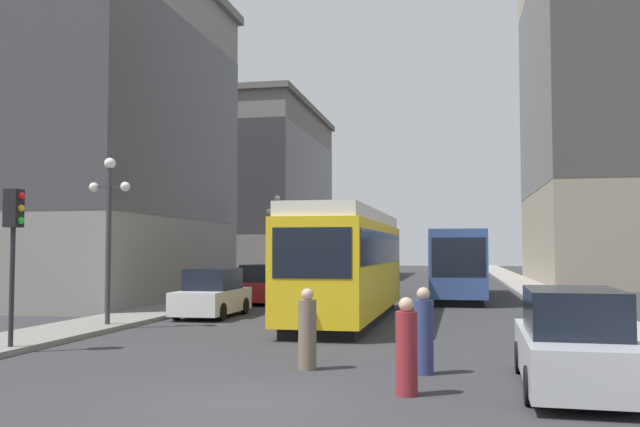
# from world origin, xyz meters

# --- Properties ---
(ground_plane) EXTENTS (200.00, 200.00, 0.00)m
(ground_plane) POSITION_xyz_m (0.00, 0.00, 0.00)
(ground_plane) COLOR #303033
(sidewalk_left) EXTENTS (2.55, 120.00, 0.15)m
(sidewalk_left) POSITION_xyz_m (-8.14, 40.00, 0.07)
(sidewalk_left) COLOR gray
(sidewalk_left) RESTS_ON ground
(sidewalk_right) EXTENTS (2.55, 120.00, 0.15)m
(sidewalk_right) POSITION_xyz_m (8.14, 40.00, 0.07)
(sidewalk_right) COLOR gray
(sidewalk_right) RESTS_ON ground
(streetcar) EXTENTS (2.71, 12.36, 3.89)m
(streetcar) POSITION_xyz_m (-0.31, 13.36, 2.10)
(streetcar) COLOR black
(streetcar) RESTS_ON ground
(transit_bus) EXTENTS (2.62, 12.93, 3.45)m
(transit_bus) POSITION_xyz_m (3.57, 25.94, 1.95)
(transit_bus) COLOR black
(transit_bus) RESTS_ON ground
(parked_car_left_near) EXTENTS (2.09, 5.03, 1.82)m
(parked_car_left_near) POSITION_xyz_m (-5.56, 20.83, 0.84)
(parked_car_left_near) COLOR black
(parked_car_left_near) RESTS_ON ground
(parked_car_left_mid) EXTENTS (1.89, 4.32, 1.82)m
(parked_car_left_mid) POSITION_xyz_m (-5.57, 13.79, 0.84)
(parked_car_left_mid) COLOR black
(parked_car_left_mid) RESTS_ON ground
(parked_car_right_far) EXTENTS (2.01, 4.94, 1.82)m
(parked_car_right_far) POSITION_xyz_m (5.57, 2.16, 0.84)
(parked_car_right_far) COLOR black
(parked_car_right_far) RESTS_ON ground
(parked_car_left_far) EXTENTS (1.97, 4.98, 1.82)m
(parked_car_left_far) POSITION_xyz_m (-5.57, 28.27, 0.84)
(parked_car_left_far) COLOR black
(parked_car_left_far) RESTS_ON ground
(pedestrian_crossing_near) EXTENTS (0.38, 0.38, 1.70)m
(pedestrian_crossing_near) POSITION_xyz_m (2.64, 1.08, 0.79)
(pedestrian_crossing_near) COLOR maroon
(pedestrian_crossing_near) RESTS_ON ground
(pedestrian_crossing_far) EXTENTS (0.39, 0.39, 1.76)m
(pedestrian_crossing_far) POSITION_xyz_m (2.84, 3.20, 0.82)
(pedestrian_crossing_far) COLOR navy
(pedestrian_crossing_far) RESTS_ON ground
(pedestrian_on_sidewalk) EXTENTS (0.38, 0.38, 1.71)m
(pedestrian_on_sidewalk) POSITION_xyz_m (0.40, 3.26, 0.80)
(pedestrian_on_sidewalk) COLOR #6B5B4C
(pedestrian_on_sidewalk) RESTS_ON ground
(traffic_light_near_left) EXTENTS (0.47, 0.36, 3.88)m
(traffic_light_near_left) POSITION_xyz_m (-7.25, 4.18, 3.14)
(traffic_light_near_left) COLOR #232328
(traffic_light_near_left) RESTS_ON sidewalk_left
(lamp_post_left_near) EXTENTS (1.41, 0.36, 5.35)m
(lamp_post_left_near) POSITION_xyz_m (-7.47, 9.33, 3.67)
(lamp_post_left_near) COLOR #333338
(lamp_post_left_near) RESTS_ON sidewalk_left
(lamp_post_left_far) EXTENTS (1.41, 0.36, 5.76)m
(lamp_post_left_far) POSITION_xyz_m (-7.47, 30.45, 3.92)
(lamp_post_left_far) COLOR #333338
(lamp_post_left_far) RESTS_ON sidewalk_left
(building_left_corner) EXTENTS (11.91, 16.25, 16.71)m
(building_left_corner) POSITION_xyz_m (-15.07, 20.53, 8.57)
(building_left_corner) COLOR gray
(building_left_corner) RESTS_ON ground
(building_left_midblock) EXTENTS (11.44, 20.70, 15.63)m
(building_left_midblock) POSITION_xyz_m (-14.84, 50.32, 8.01)
(building_left_midblock) COLOR slate
(building_left_midblock) RESTS_ON ground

